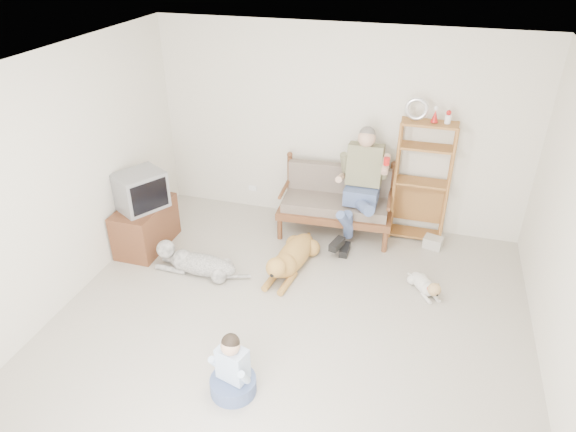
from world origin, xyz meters
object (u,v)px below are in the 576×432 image
(etagere, at_px, (422,181))
(tv_stand, at_px, (145,226))
(loveseat, at_px, (337,200))
(golden_retriever, at_px, (290,258))

(etagere, xyz_separation_m, tv_stand, (-3.38, -1.23, -0.54))
(loveseat, bearing_deg, tv_stand, -158.55)
(tv_stand, xyz_separation_m, golden_retriever, (1.97, -0.00, -0.13))
(tv_stand, height_order, golden_retriever, tv_stand)
(etagere, relative_size, golden_retriever, 1.38)
(tv_stand, bearing_deg, golden_retriever, 0.23)
(loveseat, xyz_separation_m, etagere, (1.06, 0.17, 0.35))
(loveseat, bearing_deg, golden_retriever, -111.20)
(loveseat, height_order, tv_stand, loveseat)
(loveseat, xyz_separation_m, golden_retriever, (-0.35, -1.06, -0.31))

